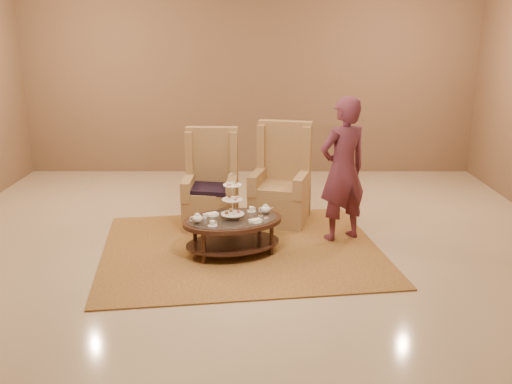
{
  "coord_description": "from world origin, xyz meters",
  "views": [
    {
      "loc": [
        0.13,
        -6.21,
        2.55
      ],
      "look_at": [
        0.12,
        0.2,
        0.7
      ],
      "focal_mm": 40.0,
      "sensor_mm": 36.0,
      "label": 1
    }
  ],
  "objects_px": {
    "armchair_left": "(211,193)",
    "person": "(343,170)",
    "tea_table": "(233,225)",
    "armchair_right": "(281,189)"
  },
  "relations": [
    {
      "from": "tea_table",
      "to": "armchair_right",
      "type": "bearing_deg",
      "value": 44.23
    },
    {
      "from": "person",
      "to": "tea_table",
      "type": "bearing_deg",
      "value": -7.13
    },
    {
      "from": "tea_table",
      "to": "armchair_right",
      "type": "relative_size",
      "value": 1.02
    },
    {
      "from": "armchair_left",
      "to": "person",
      "type": "height_order",
      "value": "person"
    },
    {
      "from": "person",
      "to": "armchair_right",
      "type": "bearing_deg",
      "value": -73.41
    },
    {
      "from": "armchair_left",
      "to": "armchair_right",
      "type": "bearing_deg",
      "value": 10.97
    },
    {
      "from": "tea_table",
      "to": "armchair_left",
      "type": "height_order",
      "value": "armchair_left"
    },
    {
      "from": "tea_table",
      "to": "person",
      "type": "distance_m",
      "value": 1.51
    },
    {
      "from": "armchair_left",
      "to": "person",
      "type": "distance_m",
      "value": 1.81
    },
    {
      "from": "armchair_left",
      "to": "person",
      "type": "xyz_separation_m",
      "value": [
        1.65,
        -0.58,
        0.46
      ]
    }
  ]
}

